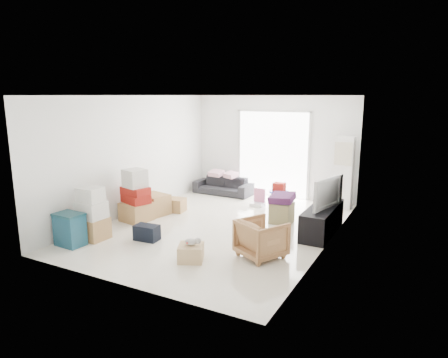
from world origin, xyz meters
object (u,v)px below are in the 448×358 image
television (323,203)px  wood_crate (191,253)px  ac_tower (343,173)px  kids_table (279,190)px  storage_bins (70,229)px  ottoman (282,213)px  sofa (223,183)px  tv_console (322,220)px  armchair (261,237)px

television → wood_crate: bearing=161.4°
ac_tower → kids_table: (-1.35, -0.73, -0.43)m
storage_bins → kids_table: size_ratio=0.98×
ottoman → kids_table: 1.20m
sofa → storage_bins: sofa is taller
tv_console → armchair: 1.79m
tv_console → storage_bins: 4.82m
sofa → armchair: armchair is taller
storage_bins → wood_crate: 2.37m
sofa → ottoman: (2.32, -1.67, -0.10)m
ottoman → kids_table: size_ratio=0.71×
armchair → storage_bins: armchair is taller
ac_tower → armchair: bearing=-98.4°
tv_console → kids_table: bearing=136.5°
ottoman → tv_console: bearing=-14.8°
armchair → storage_bins: 3.49m
tv_console → sofa: sofa is taller
armchair → storage_bins: size_ratio=1.18×
storage_bins → kids_table: kids_table is taller
tv_console → storage_bins: size_ratio=2.67×
television → sofa: (-3.26, 1.92, -0.29)m
ac_tower → tv_console: ac_tower is taller
television → ottoman: television is taller
ac_tower → wood_crate: size_ratio=4.30×
tv_console → sofa: size_ratio=1.00×
ottoman → storage_bins: bearing=-133.9°
sofa → storage_bins: 4.79m
ac_tower → storage_bins: (-3.85, -4.89, -0.57)m
armchair → kids_table: (-0.80, 3.01, 0.08)m
armchair → ottoman: armchair is taller
kids_table → ottoman: bearing=-66.8°
storage_bins → ottoman: 4.27m
tv_console → ottoman: tv_console is taller
ottoman → wood_crate: 2.70m
tv_console → wood_crate: (-1.58, -2.37, -0.14)m
armchair → kids_table: bearing=-47.5°
ac_tower → tv_console: size_ratio=1.07×
ottoman → wood_crate: bearing=-103.7°
ac_tower → kids_table: ac_tower is taller
storage_bins → ottoman: size_ratio=1.37×
ottoman → kids_table: (-0.46, 1.08, 0.22)m
television → wood_crate: television is taller
armchair → ottoman: (-0.34, 1.93, -0.14)m
kids_table → wood_crate: kids_table is taller
television → ottoman: bearing=90.2°
ac_tower → armchair: 3.82m
sofa → storage_bins: size_ratio=2.69×
ac_tower → wood_crate: (-1.53, -4.44, -0.74)m
ac_tower → ottoman: bearing=-116.0°
tv_console → armchair: (-0.60, -1.68, 0.09)m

